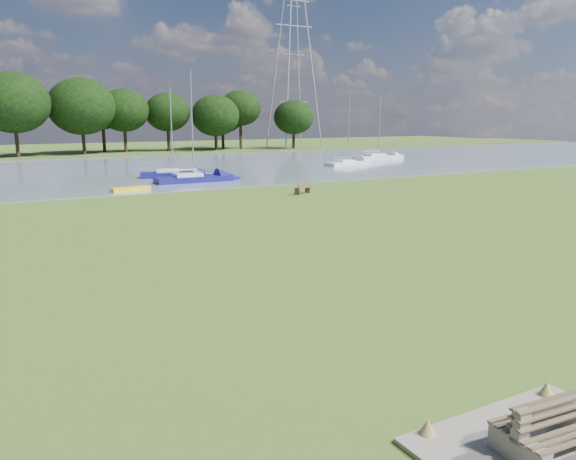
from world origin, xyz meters
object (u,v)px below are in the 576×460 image
bench_pair (554,428)px  sailboat_3 (193,177)px  riverbank_bench (303,188)px  kayak (131,189)px  sailboat_0 (172,172)px  pylon (294,24)px  sailboat_5 (378,156)px  sailboat_4 (348,162)px

bench_pair → sailboat_3: sailboat_3 is taller
riverbank_bench → kayak: riverbank_bench is taller
bench_pair → kayak: bench_pair is taller
bench_pair → sailboat_0: 46.49m
pylon → sailboat_5: pylon is taller
bench_pair → sailboat_5: size_ratio=0.23×
kayak → sailboat_3: 7.05m
bench_pair → sailboat_4: (30.31, 49.04, -0.07)m
riverbank_bench → sailboat_3: sailboat_3 is taller
pylon → sailboat_4: bearing=-109.9°
riverbank_bench → sailboat_4: 25.43m
kayak → sailboat_5: 40.24m
riverbank_bench → sailboat_0: 16.29m
riverbank_bench → sailboat_5: (25.88, 24.11, 0.04)m
sailboat_0 → sailboat_4: size_ratio=0.97×
riverbank_bench → pylon: bearing=36.7°
sailboat_4 → bench_pair: bearing=-132.3°
kayak → sailboat_5: sailboat_5 is taller
riverbank_bench → sailboat_3: size_ratio=0.17×
bench_pair → sailboat_3: (8.47, 41.34, 0.00)m
sailboat_0 → sailboat_4: (22.25, 3.25, -0.08)m
bench_pair → riverbank_bench: bench_pair is taller
bench_pair → riverbank_bench: 33.02m
bench_pair → sailboat_4: 57.65m
sailboat_4 → sailboat_5: (8.69, 5.38, 0.07)m
sailboat_4 → pylon: bearing=59.5°
pylon → sailboat_4: size_ratio=4.04×
riverbank_bench → pylon: size_ratio=0.05×
kayak → sailboat_0: sailboat_0 is taller
sailboat_0 → bench_pair: bearing=-82.9°
sailboat_0 → riverbank_bench: bearing=-54.9°
sailboat_3 → bench_pair: bearing=-101.7°
bench_pair → pylon: 96.65m
bench_pair → sailboat_4: bearing=62.6°
pylon → sailboat_5: bearing=-97.6°
pylon → sailboat_5: 36.46m
riverbank_bench → sailboat_3: (-4.64, 11.03, 0.04)m
sailboat_0 → sailboat_3: bearing=-67.7°
riverbank_bench → sailboat_3: bearing=88.6°
bench_pair → sailboat_3: size_ratio=0.21×
pylon → sailboat_5: (-3.97, -29.58, -20.94)m
bench_pair → riverbank_bench: bearing=71.0°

